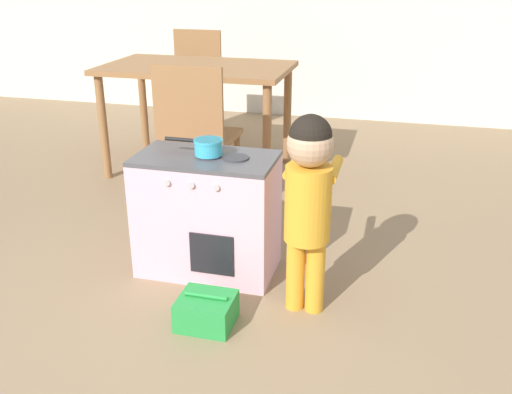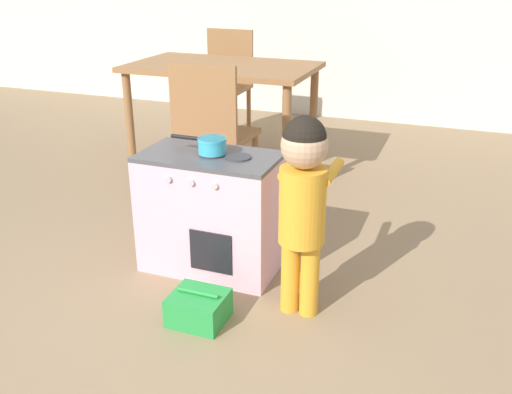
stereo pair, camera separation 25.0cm
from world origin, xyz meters
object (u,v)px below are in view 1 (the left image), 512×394
(play_kitchen, at_px, (207,214))
(dining_chair_near, at_px, (197,134))
(child_figure, at_px, (309,189))
(dining_table, at_px, (197,80))
(toy_pot, at_px, (207,146))
(dining_chair_far, at_px, (194,83))
(toy_basket, at_px, (206,311))

(play_kitchen, height_order, dining_chair_near, dining_chair_near)
(child_figure, height_order, dining_chair_near, dining_chair_near)
(dining_table, relative_size, dining_chair_near, 1.41)
(dining_chair_near, bearing_deg, child_figure, -47.34)
(toy_pot, xyz_separation_m, dining_table, (-0.54, 1.33, 0.02))
(play_kitchen, bearing_deg, dining_chair_far, 111.92)
(dining_table, bearing_deg, child_figure, -56.33)
(play_kitchen, bearing_deg, dining_chair_near, 113.64)
(toy_pot, height_order, child_figure, child_figure)
(toy_basket, distance_m, dining_table, 1.98)
(toy_basket, bearing_deg, dining_table, 110.56)
(play_kitchen, xyz_separation_m, toy_basket, (0.14, -0.44, -0.23))
(play_kitchen, height_order, dining_chair_far, dining_chair_far)
(dining_chair_far, bearing_deg, dining_table, 112.78)
(toy_pot, xyz_separation_m, toy_basket, (0.13, -0.44, -0.56))
(toy_pot, distance_m, dining_table, 1.44)
(dining_table, xyz_separation_m, dining_chair_near, (0.25, -0.70, -0.17))
(child_figure, relative_size, dining_chair_far, 0.97)
(toy_pot, height_order, dining_table, dining_table)
(toy_pot, distance_m, toy_basket, 0.73)
(dining_table, distance_m, dining_chair_far, 0.74)
(dining_chair_near, bearing_deg, toy_basket, -68.73)
(play_kitchen, xyz_separation_m, dining_chair_near, (-0.28, 0.64, 0.19))
(play_kitchen, distance_m, toy_pot, 0.34)
(play_kitchen, xyz_separation_m, dining_table, (-0.53, 1.33, 0.36))
(play_kitchen, relative_size, dining_chair_far, 0.72)
(child_figure, xyz_separation_m, dining_chair_far, (-1.32, 2.22, -0.07))
(dining_table, bearing_deg, dining_chair_far, 112.78)
(play_kitchen, bearing_deg, dining_table, 111.48)
(toy_basket, bearing_deg, dining_chair_far, 111.18)
(toy_pot, bearing_deg, toy_basket, -73.62)
(toy_basket, bearing_deg, child_figure, 31.06)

